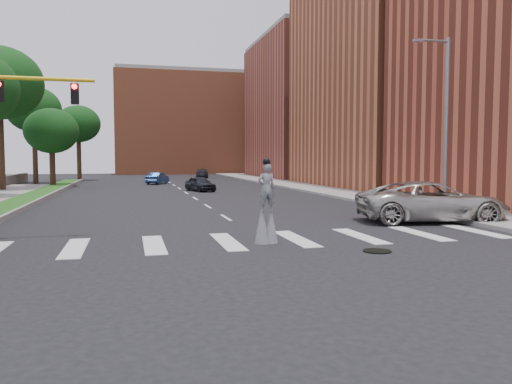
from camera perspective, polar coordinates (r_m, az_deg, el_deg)
name	(u,v)px	position (r m, az deg, el deg)	size (l,w,h in m)	color
ground_plane	(270,245)	(17.21, 1.58, -6.08)	(160.00, 160.00, 0.00)	black
grass_median	(25,200)	(37.06, -24.90, -0.84)	(2.00, 60.00, 0.25)	#1D5117
median_curb	(42,200)	(36.88, -23.30, -0.79)	(0.20, 60.00, 0.28)	gray
sidewalk_right	(328,190)	(44.81, 8.25, 0.22)	(5.00, 90.00, 0.18)	gray
manhole	(377,251)	(16.48, 13.68, -6.57)	(0.90, 0.90, 0.04)	black
building_mid	(397,69)	(54.17, 15.87, 13.40)	(16.00, 22.00, 24.00)	#B35B38
building_far	(313,110)	(75.50, 6.54, 9.28)	(16.00, 22.00, 20.00)	#A34C3C
building_backdrop	(187,125)	(95.09, -7.88, 7.57)	(26.00, 14.00, 18.00)	#B35B38
streetlight	(444,120)	(27.24, 20.74, 7.71)	(2.05, 0.20, 9.00)	slate
stilt_performer	(266,210)	(17.41, 1.19, -2.06)	(0.84, 0.54, 2.99)	#311F13
suv_crossing	(432,202)	(24.61, 19.44, -1.05)	(3.14, 6.80, 1.89)	#B3B0A9
car_near	(200,184)	(44.38, -6.41, 0.93)	(1.55, 3.85, 1.31)	black
car_mid	(158,178)	(56.95, -11.19, 1.55)	(1.38, 3.97, 1.31)	navy
car_far	(202,173)	(73.43, -6.17, 2.12)	(1.78, 4.39, 1.27)	black
tree_5	(34,110)	(62.01, -24.07, 8.57)	(6.05, 6.05, 10.95)	#311F13
tree_6	(51,131)	(54.27, -22.34, 6.44)	(5.31, 5.31, 7.90)	#311F13
tree_7	(78,124)	(67.81, -19.65, 7.30)	(5.52, 5.52, 9.59)	#311F13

